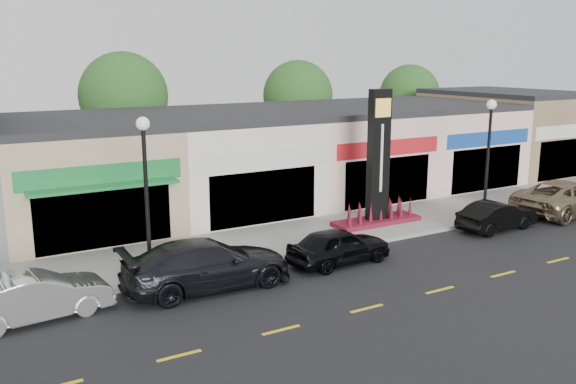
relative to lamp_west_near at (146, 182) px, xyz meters
name	(u,v)px	position (x,y,z in m)	size (l,w,h in m)	color
ground	(382,264)	(8.00, -2.50, -3.48)	(120.00, 120.00, 0.00)	black
sidewalk	(319,233)	(8.00, 1.85, -3.40)	(52.00, 4.30, 0.15)	gray
curb	(349,247)	(8.00, -0.40, -3.40)	(52.00, 0.20, 0.15)	gray
shop_beige	(77,172)	(-0.50, 8.96, -1.08)	(7.00, 10.85, 4.80)	tan
shop_cream	(219,159)	(6.50, 8.97, -1.08)	(7.00, 10.01, 4.80)	silver
shop_pink_w	(333,149)	(13.50, 8.97, -1.08)	(7.00, 10.01, 4.80)	beige
shop_pink_e	(426,141)	(20.50, 8.97, -1.08)	(7.00, 10.01, 4.80)	beige
shop_tan	(504,130)	(27.50, 8.98, -0.83)	(7.00, 10.01, 5.30)	#886A4F
tree_rear_west	(124,96)	(4.00, 17.00, 1.74)	(5.20, 5.20, 7.83)	#382619
tree_rear_mid	(298,96)	(16.00, 17.00, 1.41)	(4.80, 4.80, 7.29)	#382619
tree_rear_east	(409,95)	(26.00, 17.00, 1.15)	(4.60, 4.60, 6.94)	#382619
lamp_west_near	(146,182)	(0.00, 0.00, 0.00)	(0.44, 0.44, 5.47)	black
lamp_east_near	(489,147)	(16.00, 0.00, 0.00)	(0.44, 0.44, 5.47)	black
pylon_sign	(378,177)	(11.00, 1.70, -1.20)	(4.20, 1.30, 6.00)	#510D1A
car_white_van	(36,296)	(-3.80, -1.29, -2.77)	(4.27, 1.49, 1.41)	#BCBCBC
car_dark_sedan	(207,264)	(1.47, -1.49, -2.65)	(5.67, 2.30, 1.64)	black
car_black_sedan	(339,246)	(6.62, -1.66, -2.79)	(4.04, 1.62, 1.38)	black
car_black_conv	(497,216)	(15.22, -1.44, -2.83)	(3.92, 1.37, 1.29)	black
car_gold_suv	(566,197)	(20.44, -1.08, -2.65)	(5.91, 2.73, 1.64)	#857155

